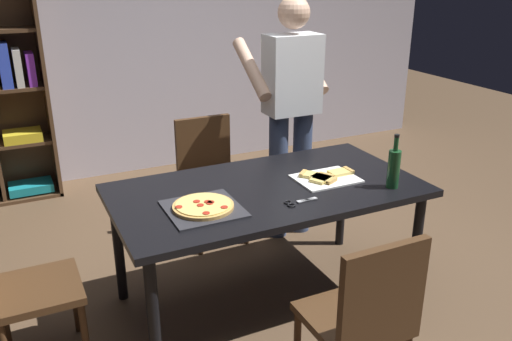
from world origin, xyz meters
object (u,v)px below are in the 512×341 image
at_px(chair_near_camera, 365,314).
at_px(pepperoni_pizza_on_tray, 203,207).
at_px(dining_table, 267,198).
at_px(chair_far_side, 209,171).
at_px(kitchen_scissors, 296,202).
at_px(wine_bottle, 394,168).
at_px(person_serving_pizza, 291,106).
at_px(chair_left_end, 16,280).

relative_size(chair_near_camera, pepperoni_pizza_on_tray, 2.37).
bearing_deg(dining_table, pepperoni_pizza_on_tray, -164.07).
xyz_separation_m(dining_table, chair_far_side, (0.00, 0.96, -0.17)).
distance_m(chair_near_camera, kitchen_scissors, 0.74).
relative_size(dining_table, kitchen_scissors, 9.15).
bearing_deg(dining_table, wine_bottle, -25.52).
height_order(pepperoni_pizza_on_tray, wine_bottle, wine_bottle).
height_order(chair_far_side, person_serving_pizza, person_serving_pizza).
height_order(chair_near_camera, pepperoni_pizza_on_tray, chair_near_camera).
height_order(dining_table, person_serving_pizza, person_serving_pizza).
xyz_separation_m(chair_near_camera, wine_bottle, (0.64, 0.65, 0.36)).
bearing_deg(chair_left_end, wine_bottle, -8.70).
relative_size(dining_table, chair_near_camera, 1.96).
bearing_deg(chair_far_side, wine_bottle, -62.98).
xyz_separation_m(chair_left_end, person_serving_pizza, (1.92, 0.74, 0.49)).
xyz_separation_m(chair_near_camera, kitchen_scissors, (0.04, 0.69, 0.24)).
distance_m(chair_left_end, pepperoni_pizza_on_tray, 0.97).
bearing_deg(person_serving_pizza, dining_table, -126.98).
xyz_separation_m(chair_left_end, pepperoni_pizza_on_tray, (0.93, -0.12, 0.25)).
relative_size(chair_near_camera, person_serving_pizza, 0.51).
bearing_deg(chair_near_camera, pepperoni_pizza_on_tray, 117.64).
bearing_deg(kitchen_scissors, person_serving_pizza, 62.62).
relative_size(chair_left_end, kitchen_scissors, 4.67).
bearing_deg(dining_table, chair_near_camera, -90.00).
bearing_deg(chair_far_side, dining_table, -90.00).
distance_m(chair_far_side, chair_left_end, 1.67).
bearing_deg(chair_left_end, chair_near_camera, -34.96).
distance_m(wine_bottle, kitchen_scissors, 0.62).
height_order(chair_far_side, chair_left_end, same).
bearing_deg(pepperoni_pizza_on_tray, kitchen_scissors, -16.44).
relative_size(chair_left_end, wine_bottle, 2.85).
height_order(chair_far_side, wine_bottle, wine_bottle).
distance_m(dining_table, kitchen_scissors, 0.28).
distance_m(chair_near_camera, wine_bottle, 0.98).
bearing_deg(chair_left_end, dining_table, 0.00).
relative_size(wine_bottle, kitchen_scissors, 1.64).
distance_m(dining_table, chair_near_camera, 0.97).
distance_m(chair_left_end, person_serving_pizza, 2.12).
bearing_deg(chair_far_side, person_serving_pizza, -21.67).
height_order(chair_near_camera, kitchen_scissors, chair_near_camera).
height_order(chair_left_end, pepperoni_pizza_on_tray, chair_left_end).
bearing_deg(pepperoni_pizza_on_tray, dining_table, 15.93).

